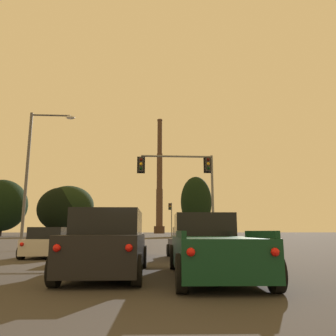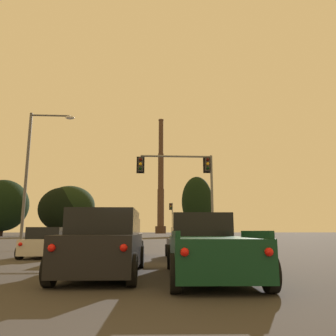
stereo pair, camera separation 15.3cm
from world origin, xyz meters
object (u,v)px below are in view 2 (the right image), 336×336
(suv_center_lane_second, at_px, (105,243))
(smokestack, at_px, (161,187))
(street_lamp, at_px, (34,165))
(hatchback_right_lane_front, at_px, (189,244))
(pickup_truck_right_lane_second, at_px, (206,247))
(traffic_light_far_right, at_px, (172,215))
(suv_center_lane_front, at_px, (119,239))
(hatchback_left_lane_front, at_px, (51,243))
(traffic_light_overhead_right, at_px, (188,176))

(suv_center_lane_second, distance_m, smokestack, 163.65)
(street_lamp, bearing_deg, hatchback_right_lane_front, -36.29)
(pickup_truck_right_lane_second, relative_size, traffic_light_far_right, 0.87)
(suv_center_lane_second, distance_m, traffic_light_far_right, 51.81)
(hatchback_right_lane_front, xyz_separation_m, suv_center_lane_front, (-3.27, 0.85, 0.23))
(hatchback_right_lane_front, relative_size, suv_center_lane_front, 0.84)
(hatchback_left_lane_front, xyz_separation_m, suv_center_lane_front, (3.45, -0.84, 0.23))
(pickup_truck_right_lane_second, bearing_deg, hatchback_left_lane_front, 133.44)
(pickup_truck_right_lane_second, distance_m, traffic_light_overhead_right, 14.63)
(suv_center_lane_second, relative_size, smokestack, 0.08)
(pickup_truck_right_lane_second, height_order, street_lamp, street_lamp)
(hatchback_right_lane_front, distance_m, traffic_light_far_right, 46.19)
(suv_center_lane_front, distance_m, smokestack, 157.47)
(hatchback_right_lane_front, distance_m, suv_center_lane_front, 3.39)
(pickup_truck_right_lane_second, xyz_separation_m, suv_center_lane_second, (-2.90, 0.38, 0.09))
(hatchback_right_lane_front, height_order, suv_center_lane_front, suv_center_lane_front)
(hatchback_right_lane_front, bearing_deg, suv_center_lane_second, -122.32)
(hatchback_right_lane_front, bearing_deg, smokestack, 86.20)
(street_lamp, bearing_deg, hatchback_left_lane_front, -60.92)
(suv_center_lane_second, bearing_deg, traffic_light_overhead_right, 74.82)
(pickup_truck_right_lane_second, distance_m, hatchback_right_lane_front, 5.80)
(suv_center_lane_front, bearing_deg, traffic_light_overhead_right, 62.13)
(hatchback_left_lane_front, relative_size, street_lamp, 0.44)
(traffic_light_overhead_right, distance_m, street_lamp, 10.76)
(suv_center_lane_second, height_order, traffic_light_far_right, traffic_light_far_right)
(hatchback_right_lane_front, xyz_separation_m, traffic_light_overhead_right, (0.93, 8.13, 4.50))
(suv_center_lane_second, bearing_deg, traffic_light_far_right, 85.36)
(hatchback_right_lane_front, bearing_deg, suv_center_lane_front, 163.23)
(pickup_truck_right_lane_second, height_order, hatchback_right_lane_front, pickup_truck_right_lane_second)
(traffic_light_far_right, bearing_deg, smokestack, 88.91)
(pickup_truck_right_lane_second, relative_size, hatchback_right_lane_front, 1.34)
(traffic_light_overhead_right, xyz_separation_m, traffic_light_far_right, (1.51, 37.86, -0.95))
(traffic_light_overhead_right, xyz_separation_m, street_lamp, (-10.71, -0.95, 0.54))
(pickup_truck_right_lane_second, bearing_deg, traffic_light_far_right, 89.54)
(suv_center_lane_front, bearing_deg, pickup_truck_right_lane_second, -63.30)
(suv_center_lane_second, bearing_deg, pickup_truck_right_lane_second, -5.95)
(pickup_truck_right_lane_second, height_order, suv_center_lane_second, suv_center_lane_second)
(traffic_light_far_right, relative_size, street_lamp, 0.68)
(pickup_truck_right_lane_second, height_order, smokestack, smokestack)
(suv_center_lane_second, distance_m, street_lamp, 15.02)
(hatchback_right_lane_front, height_order, hatchback_left_lane_front, same)
(pickup_truck_right_lane_second, xyz_separation_m, hatchback_right_lane_front, (0.24, 5.79, -0.14))
(hatchback_left_lane_front, distance_m, suv_center_lane_front, 3.56)
(traffic_light_far_right, bearing_deg, suv_center_lane_second, -96.20)
(street_lamp, bearing_deg, pickup_truck_right_lane_second, -53.66)
(pickup_truck_right_lane_second, bearing_deg, traffic_light_overhead_right, 87.71)
(traffic_light_overhead_right, relative_size, traffic_light_far_right, 1.05)
(hatchback_right_lane_front, relative_size, traffic_light_far_right, 0.65)
(hatchback_right_lane_front, bearing_deg, traffic_light_far_right, 84.82)
(hatchback_left_lane_front, relative_size, traffic_light_far_right, 0.65)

